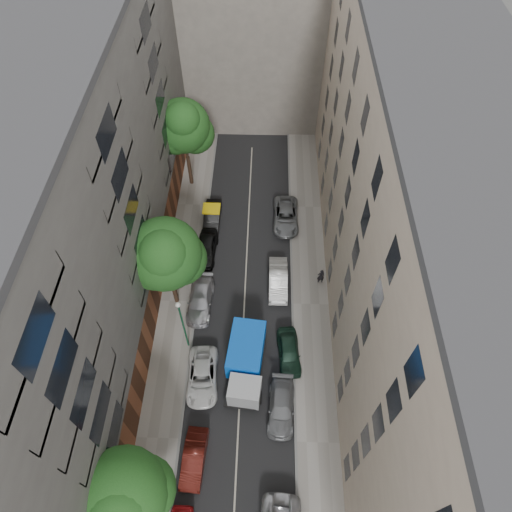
{
  "coord_description": "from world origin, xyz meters",
  "views": [
    {
      "loc": [
        1.5,
        -19.62,
        32.8
      ],
      "look_at": [
        0.96,
        0.47,
        6.0
      ],
      "focal_mm": 32.0,
      "sensor_mm": 36.0,
      "label": 1
    }
  ],
  "objects_px": {
    "car_right_2": "(289,352)",
    "car_left_4": "(206,248)",
    "car_left_1": "(194,458)",
    "tree_mid": "(166,257)",
    "tree_far": "(184,128)",
    "car_right_4": "(286,216)",
    "tarp_truck": "(246,362)",
    "car_left_2": "(202,377)",
    "car_right_1": "(281,407)",
    "lamp_post": "(182,321)",
    "tree_near": "(124,497)",
    "car_right_3": "(278,280)",
    "pedestrian": "(321,276)",
    "car_left_5": "(212,216)",
    "car_left_3": "(200,300)"
  },
  "relations": [
    {
      "from": "car_right_2",
      "to": "car_left_4",
      "type": "bearing_deg",
      "value": 121.21
    },
    {
      "from": "car_left_1",
      "to": "tree_mid",
      "type": "height_order",
      "value": "tree_mid"
    },
    {
      "from": "car_left_4",
      "to": "tree_far",
      "type": "xyz_separation_m",
      "value": [
        -2.27,
        8.77,
        6.19
      ]
    },
    {
      "from": "car_left_1",
      "to": "car_right_4",
      "type": "height_order",
      "value": "car_right_4"
    },
    {
      "from": "tarp_truck",
      "to": "car_left_2",
      "type": "bearing_deg",
      "value": -158.66
    },
    {
      "from": "car_left_4",
      "to": "car_right_4",
      "type": "height_order",
      "value": "car_left_4"
    },
    {
      "from": "tarp_truck",
      "to": "car_left_2",
      "type": "xyz_separation_m",
      "value": [
        -3.19,
        -0.85,
        -0.87
      ]
    },
    {
      "from": "car_right_1",
      "to": "car_right_4",
      "type": "height_order",
      "value": "car_right_4"
    },
    {
      "from": "lamp_post",
      "to": "car_left_1",
      "type": "bearing_deg",
      "value": -80.55
    },
    {
      "from": "car_left_2",
      "to": "car_right_1",
      "type": "height_order",
      "value": "car_left_2"
    },
    {
      "from": "car_right_1",
      "to": "tree_near",
      "type": "bearing_deg",
      "value": -140.33
    },
    {
      "from": "tree_far",
      "to": "tree_mid",
      "type": "bearing_deg",
      "value": -88.61
    },
    {
      "from": "car_right_3",
      "to": "tree_mid",
      "type": "height_order",
      "value": "tree_mid"
    },
    {
      "from": "car_right_4",
      "to": "tree_mid",
      "type": "distance_m",
      "value": 14.19
    },
    {
      "from": "car_right_2",
      "to": "tree_near",
      "type": "distance_m",
      "value": 15.0
    },
    {
      "from": "car_right_4",
      "to": "lamp_post",
      "type": "xyz_separation_m",
      "value": [
        -7.74,
        -13.18,
        3.33
      ]
    },
    {
      "from": "car_left_1",
      "to": "tree_mid",
      "type": "relative_size",
      "value": 0.43
    },
    {
      "from": "car_right_2",
      "to": "lamp_post",
      "type": "distance_m",
      "value": 8.5
    },
    {
      "from": "tarp_truck",
      "to": "pedestrian",
      "type": "height_order",
      "value": "tarp_truck"
    },
    {
      "from": "car_right_1",
      "to": "pedestrian",
      "type": "xyz_separation_m",
      "value": [
        3.4,
        11.04,
        0.34
      ]
    },
    {
      "from": "car_right_3",
      "to": "car_left_4",
      "type": "bearing_deg",
      "value": 152.93
    },
    {
      "from": "tarp_truck",
      "to": "car_left_1",
      "type": "relative_size",
      "value": 1.56
    },
    {
      "from": "car_left_4",
      "to": "car_right_1",
      "type": "bearing_deg",
      "value": -61.5
    },
    {
      "from": "car_right_1",
      "to": "lamp_post",
      "type": "bearing_deg",
      "value": 148.94
    },
    {
      "from": "car_left_4",
      "to": "car_right_4",
      "type": "distance_m",
      "value": 8.2
    },
    {
      "from": "car_left_4",
      "to": "car_right_4",
      "type": "relative_size",
      "value": 0.87
    },
    {
      "from": "car_right_2",
      "to": "pedestrian",
      "type": "bearing_deg",
      "value": 62.57
    },
    {
      "from": "car_right_2",
      "to": "car_left_1",
      "type": "bearing_deg",
      "value": -134.6
    },
    {
      "from": "car_left_5",
      "to": "car_right_3",
      "type": "distance_m",
      "value": 9.38
    },
    {
      "from": "tree_mid",
      "to": "car_right_3",
      "type": "bearing_deg",
      "value": 13.64
    },
    {
      "from": "car_left_2",
      "to": "tree_mid",
      "type": "height_order",
      "value": "tree_mid"
    },
    {
      "from": "car_left_1",
      "to": "car_left_3",
      "type": "height_order",
      "value": "car_left_3"
    },
    {
      "from": "car_left_5",
      "to": "lamp_post",
      "type": "distance_m",
      "value": 13.41
    },
    {
      "from": "car_left_3",
      "to": "pedestrian",
      "type": "relative_size",
      "value": 2.84
    },
    {
      "from": "car_right_2",
      "to": "car_right_4",
      "type": "height_order",
      "value": "car_right_2"
    },
    {
      "from": "car_left_2",
      "to": "pedestrian",
      "type": "xyz_separation_m",
      "value": [
        9.2,
        8.96,
        0.33
      ]
    },
    {
      "from": "tarp_truck",
      "to": "car_right_3",
      "type": "bearing_deg",
      "value": 79.29
    },
    {
      "from": "lamp_post",
      "to": "car_left_3",
      "type": "bearing_deg",
      "value": 80.94
    },
    {
      "from": "lamp_post",
      "to": "car_right_3",
      "type": "bearing_deg",
      "value": 40.18
    },
    {
      "from": "tree_near",
      "to": "pedestrian",
      "type": "bearing_deg",
      "value": 55.26
    },
    {
      "from": "car_left_1",
      "to": "car_left_5",
      "type": "distance_m",
      "value": 21.39
    },
    {
      "from": "car_left_3",
      "to": "car_right_4",
      "type": "height_order",
      "value": "car_left_3"
    },
    {
      "from": "car_left_1",
      "to": "car_right_3",
      "type": "relative_size",
      "value": 0.9
    },
    {
      "from": "car_left_5",
      "to": "tree_near",
      "type": "distance_m",
      "value": 24.93
    },
    {
      "from": "car_left_2",
      "to": "car_right_2",
      "type": "xyz_separation_m",
      "value": [
        6.4,
        2.13,
        0.03
      ]
    },
    {
      "from": "car_left_1",
      "to": "pedestrian",
      "type": "height_order",
      "value": "pedestrian"
    },
    {
      "from": "car_left_3",
      "to": "pedestrian",
      "type": "xyz_separation_m",
      "value": [
        10.0,
        2.44,
        0.3
      ]
    },
    {
      "from": "car_right_2",
      "to": "tree_near",
      "type": "bearing_deg",
      "value": -136.27
    },
    {
      "from": "car_left_5",
      "to": "lamp_post",
      "type": "xyz_separation_m",
      "value": [
        -0.81,
        -12.96,
        3.33
      ]
    },
    {
      "from": "car_right_2",
      "to": "car_right_4",
      "type": "distance_m",
      "value": 13.82
    }
  ]
}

